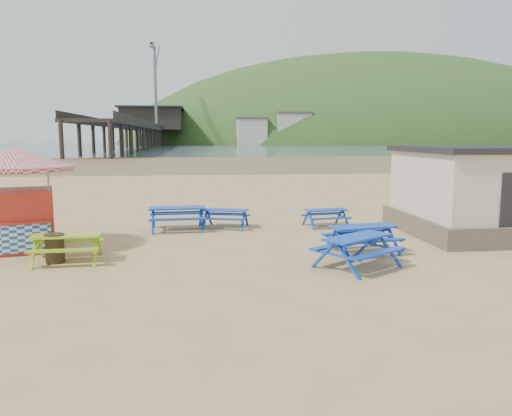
{
  "coord_description": "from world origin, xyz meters",
  "views": [
    {
      "loc": [
        -0.7,
        -15.77,
        3.5
      ],
      "look_at": [
        1.3,
        1.5,
        1.0
      ],
      "focal_mm": 35.0,
      "sensor_mm": 36.0,
      "label": 1
    }
  ],
  "objects": [
    {
      "name": "ground",
      "position": [
        0.0,
        0.0,
        0.0
      ],
      "size": [
        400.0,
        400.0,
        0.0
      ],
      "primitive_type": "plane",
      "color": "tan",
      "rests_on": "ground"
    },
    {
      "name": "picnic_table_yellow",
      "position": [
        -4.39,
        -1.58,
        0.39
      ],
      "size": [
        1.95,
        1.6,
        0.78
      ],
      "rotation": [
        0.0,
        0.0,
        0.06
      ],
      "color": "#9DC215",
      "rests_on": "ground"
    },
    {
      "name": "picnic_table_blue_e",
      "position": [
        4.2,
        -1.45,
        0.42
      ],
      "size": [
        2.27,
        1.98,
        0.83
      ],
      "rotation": [
        0.0,
        0.0,
        0.21
      ],
      "color": "#0929B4",
      "rests_on": "ground"
    },
    {
      "name": "headland_town",
      "position": [
        90.0,
        229.68,
        -9.91
      ],
      "size": [
        264.0,
        144.0,
        108.0
      ],
      "color": "#2D4C1E",
      "rests_on": "ground"
    },
    {
      "name": "picnic_table_blue_a",
      "position": [
        -1.51,
        2.99,
        0.44
      ],
      "size": [
        2.17,
        1.8,
        0.87
      ],
      "rotation": [
        0.0,
        0.0,
        0.07
      ],
      "color": "#0929B4",
      "rests_on": "ground"
    },
    {
      "name": "picnic_table_blue_c",
      "position": [
        4.23,
        3.04,
        0.34
      ],
      "size": [
        1.79,
        1.51,
        0.68
      ],
      "rotation": [
        0.0,
        0.0,
        0.13
      ],
      "color": "#0929B4",
      "rests_on": "ground"
    },
    {
      "name": "wet_sand",
      "position": [
        0.0,
        55.0,
        0.0
      ],
      "size": [
        400.0,
        400.0,
        0.0
      ],
      "primitive_type": "plane",
      "color": "brown",
      "rests_on": "ground"
    },
    {
      "name": "amenity_block",
      "position": [
        10.5,
        1.0,
        1.57
      ],
      "size": [
        7.4,
        5.4,
        3.15
      ],
      "color": "#665B4C",
      "rests_on": "ground"
    },
    {
      "name": "litter_bin",
      "position": [
        -4.72,
        -1.61,
        0.41
      ],
      "size": [
        0.55,
        0.55,
        0.81
      ],
      "color": "#382618",
      "rests_on": "ground"
    },
    {
      "name": "pier",
      "position": [
        -17.99,
        178.23,
        5.46
      ],
      "size": [
        24.0,
        220.0,
        39.29
      ],
      "color": "black",
      "rests_on": "ground"
    },
    {
      "name": "picnic_table_blue_f",
      "position": [
        3.52,
        -3.09,
        0.43
      ],
      "size": [
        2.62,
        2.51,
        0.86
      ],
      "rotation": [
        0.0,
        0.0,
        0.59
      ],
      "color": "#0929B4",
      "rests_on": "ground"
    },
    {
      "name": "ice_cream_kiosk",
      "position": [
        -6.3,
        0.28,
        2.0
      ],
      "size": [
        4.4,
        4.4,
        3.18
      ],
      "rotation": [
        0.0,
        0.0,
        0.28
      ],
      "color": "red",
      "rests_on": "ground"
    },
    {
      "name": "sea",
      "position": [
        0.0,
        170.0,
        0.01
      ],
      "size": [
        400.0,
        400.0,
        0.0
      ],
      "primitive_type": "plane",
      "color": "#43535F",
      "rests_on": "ground"
    },
    {
      "name": "picnic_table_blue_b",
      "position": [
        0.33,
        3.24,
        0.36
      ],
      "size": [
        2.02,
        1.79,
        0.72
      ],
      "rotation": [
        0.0,
        0.0,
        -0.28
      ],
      "color": "#0929B4",
      "rests_on": "ground"
    }
  ]
}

